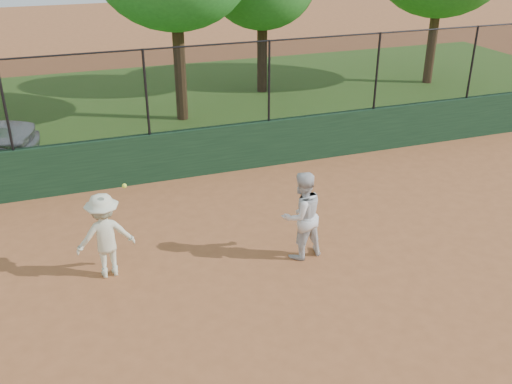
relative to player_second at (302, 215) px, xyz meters
name	(u,v)px	position (x,y,z in m)	size (l,w,h in m)	color
ground	(255,325)	(-1.50, -1.65, -0.86)	(80.00, 80.00, 0.00)	#A15C34
back_wall	(172,155)	(-1.50, 4.35, -0.26)	(26.00, 0.20, 1.20)	#18351E
grass_strip	(136,109)	(-1.50, 10.35, -0.85)	(36.00, 12.00, 0.01)	#31591C
player_second	(302,215)	(0.00, 0.00, 0.00)	(0.83, 0.65, 1.71)	silver
player_main	(105,236)	(-3.48, 0.58, -0.06)	(1.05, 0.66, 1.86)	beige
fence_assembly	(167,90)	(-1.52, 4.35, 1.38)	(26.00, 0.06, 2.00)	black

